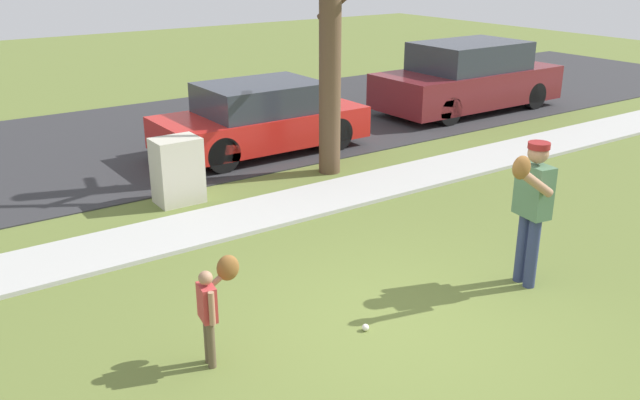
{
  "coord_description": "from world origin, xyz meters",
  "views": [
    {
      "loc": [
        -4.3,
        -4.69,
        3.75
      ],
      "look_at": [
        -0.06,
        1.4,
        1.0
      ],
      "focal_mm": 38.46,
      "sensor_mm": 36.0,
      "label": 1
    }
  ],
  "objects_px": {
    "person_adult": "(531,199)",
    "baseball": "(365,327)",
    "parked_suv_maroon": "(468,78)",
    "parked_hatchback_red": "(261,119)",
    "street_tree_near": "(331,28)",
    "utility_cabinet": "(177,171)",
    "person_child": "(214,298)"
  },
  "relations": [
    {
      "from": "person_adult",
      "to": "baseball",
      "type": "xyz_separation_m",
      "value": [
        -2.16,
        0.24,
        -1.04
      ]
    },
    {
      "from": "baseball",
      "to": "parked_suv_maroon",
      "type": "height_order",
      "value": "parked_suv_maroon"
    },
    {
      "from": "person_adult",
      "to": "parked_suv_maroon",
      "type": "relative_size",
      "value": 0.37
    },
    {
      "from": "parked_hatchback_red",
      "to": "parked_suv_maroon",
      "type": "relative_size",
      "value": 0.85
    },
    {
      "from": "street_tree_near",
      "to": "parked_hatchback_red",
      "type": "relative_size",
      "value": 1.17
    },
    {
      "from": "parked_hatchback_red",
      "to": "person_adult",
      "type": "bearing_deg",
      "value": 87.34
    },
    {
      "from": "street_tree_near",
      "to": "parked_suv_maroon",
      "type": "height_order",
      "value": "street_tree_near"
    },
    {
      "from": "utility_cabinet",
      "to": "parked_suv_maroon",
      "type": "distance_m",
      "value": 8.59
    },
    {
      "from": "street_tree_near",
      "to": "parked_suv_maroon",
      "type": "bearing_deg",
      "value": 20.23
    },
    {
      "from": "street_tree_near",
      "to": "person_child",
      "type": "bearing_deg",
      "value": -136.05
    },
    {
      "from": "person_adult",
      "to": "utility_cabinet",
      "type": "xyz_separation_m",
      "value": [
        -2.16,
        4.91,
        -0.57
      ]
    },
    {
      "from": "utility_cabinet",
      "to": "parked_suv_maroon",
      "type": "relative_size",
      "value": 0.22
    },
    {
      "from": "utility_cabinet",
      "to": "parked_hatchback_red",
      "type": "xyz_separation_m",
      "value": [
        2.47,
        1.69,
        0.15
      ]
    },
    {
      "from": "person_child",
      "to": "parked_suv_maroon",
      "type": "height_order",
      "value": "parked_suv_maroon"
    },
    {
      "from": "baseball",
      "to": "parked_hatchback_red",
      "type": "bearing_deg",
      "value": 68.78
    },
    {
      "from": "baseball",
      "to": "person_adult",
      "type": "bearing_deg",
      "value": -6.4
    },
    {
      "from": "utility_cabinet",
      "to": "parked_hatchback_red",
      "type": "height_order",
      "value": "parked_hatchback_red"
    },
    {
      "from": "person_child",
      "to": "street_tree_near",
      "type": "distance_m",
      "value": 6.29
    },
    {
      "from": "baseball",
      "to": "parked_hatchback_red",
      "type": "xyz_separation_m",
      "value": [
        2.47,
        6.36,
        0.62
      ]
    },
    {
      "from": "baseball",
      "to": "street_tree_near",
      "type": "xyz_separation_m",
      "value": [
        2.82,
        4.57,
        2.46
      ]
    },
    {
      "from": "person_child",
      "to": "parked_suv_maroon",
      "type": "relative_size",
      "value": 0.22
    },
    {
      "from": "person_child",
      "to": "parked_suv_maroon",
      "type": "bearing_deg",
      "value": 41.15
    },
    {
      "from": "parked_suv_maroon",
      "to": "baseball",
      "type": "bearing_deg",
      "value": 38.32
    },
    {
      "from": "person_adult",
      "to": "person_child",
      "type": "height_order",
      "value": "person_adult"
    },
    {
      "from": "person_adult",
      "to": "utility_cabinet",
      "type": "height_order",
      "value": "person_adult"
    },
    {
      "from": "person_child",
      "to": "parked_hatchback_red",
      "type": "height_order",
      "value": "parked_hatchback_red"
    },
    {
      "from": "person_child",
      "to": "parked_hatchback_red",
      "type": "distance_m",
      "value": 7.18
    },
    {
      "from": "utility_cabinet",
      "to": "street_tree_near",
      "type": "distance_m",
      "value": 3.45
    },
    {
      "from": "parked_hatchback_red",
      "to": "baseball",
      "type": "bearing_deg",
      "value": 68.78
    },
    {
      "from": "person_adult",
      "to": "person_child",
      "type": "bearing_deg",
      "value": -0.86
    },
    {
      "from": "person_child",
      "to": "utility_cabinet",
      "type": "height_order",
      "value": "person_child"
    },
    {
      "from": "person_child",
      "to": "baseball",
      "type": "xyz_separation_m",
      "value": [
        1.51,
        -0.39,
        -0.63
      ]
    }
  ]
}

